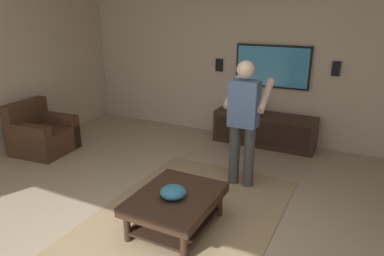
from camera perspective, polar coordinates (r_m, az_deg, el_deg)
The scene contains 13 objects.
ground_plane at distance 3.73m, azimuth -4.18°, elevation -17.76°, with size 8.44×8.44×0.00m, color tan.
wall_back_tv at distance 6.18m, azimuth 12.05°, elevation 10.96°, with size 0.10×7.23×2.85m, color #C6B299.
area_rug at distance 4.05m, azimuth -1.15°, elevation -14.38°, with size 2.86×1.92×0.01m, color #9E8460.
armchair at distance 6.19m, azimuth -23.18°, elevation -1.10°, with size 0.88×0.89×0.82m.
coffee_table at distance 3.75m, azimuth -2.65°, elevation -12.15°, with size 1.00×0.80×0.40m.
media_console at distance 6.09m, azimuth 11.61°, elevation -0.26°, with size 0.45×1.70×0.55m.
tv at distance 6.08m, azimuth 12.88°, elevation 9.72°, with size 0.05×1.25×0.70m.
person_standing at distance 4.46m, azimuth 8.42°, elevation 1.77°, with size 0.53×0.53×1.64m.
bowl at distance 3.62m, azimuth -3.08°, elevation -10.34°, with size 0.27×0.27×0.12m, color teal.
remote_white at distance 3.72m, azimuth -3.96°, elevation -10.34°, with size 0.15×0.04×0.02m, color white.
vase_round at distance 5.99m, azimuth 10.45°, elevation 3.34°, with size 0.22×0.22×0.22m, color orange.
wall_speaker_left at distance 5.93m, azimuth 22.34°, elevation 8.88°, with size 0.06×0.12×0.22m, color black.
wall_speaker_right at distance 6.39m, azimuth 4.44°, elevation 10.16°, with size 0.06×0.12×0.22m, color black.
Camera 1 is at (-2.55, -1.59, 2.22)m, focal length 32.86 mm.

